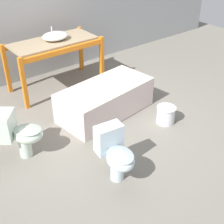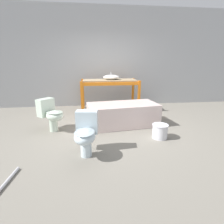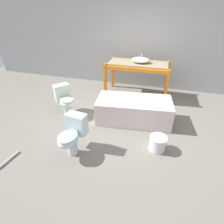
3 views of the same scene
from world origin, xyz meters
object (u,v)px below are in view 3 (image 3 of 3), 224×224
toilet_near (65,99)px  toilet_far (72,134)px  sink_basin (141,60)px  bucket_white (158,143)px  bathtub_main (134,109)px

toilet_near → toilet_far: bearing=-106.3°
toilet_near → toilet_far: (0.78, -1.15, 0.00)m
sink_basin → toilet_near: size_ratio=0.70×
toilet_far → bucket_white: 1.55m
sink_basin → bathtub_main: (0.11, -1.39, -0.73)m
bathtub_main → bucket_white: 1.06m
sink_basin → bucket_white: 2.52m
bathtub_main → toilet_near: bearing=178.9°
bathtub_main → toilet_near: 1.63m
bathtub_main → toilet_far: bearing=-129.7°
toilet_far → bucket_white: size_ratio=2.23×
bucket_white → toilet_near: bearing=163.2°
toilet_far → bucket_white: (1.45, 0.48, -0.25)m
bathtub_main → sink_basin: bearing=87.2°
bathtub_main → toilet_far: 1.58m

